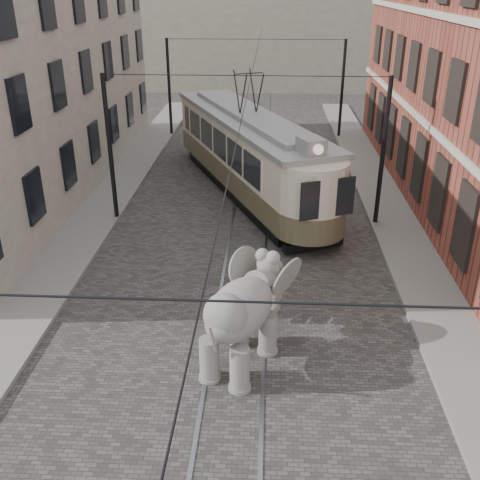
{
  "coord_description": "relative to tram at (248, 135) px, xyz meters",
  "views": [
    {
      "loc": [
        0.74,
        -15.25,
        9.18
      ],
      "look_at": [
        -0.06,
        -0.23,
        2.1
      ],
      "focal_mm": 41.44,
      "sensor_mm": 36.0,
      "label": 1
    }
  ],
  "objects": [
    {
      "name": "stucco_building",
      "position": [
        -10.78,
        0.33,
        2.23
      ],
      "size": [
        7.0,
        24.0,
        10.0
      ],
      "primitive_type": "cube",
      "color": "gray",
      "rests_on": "ground"
    },
    {
      "name": "sidewalk_right",
      "position": [
        6.22,
        -9.67,
        -2.69
      ],
      "size": [
        2.0,
        60.0,
        0.15
      ],
      "primitive_type": "cube",
      "color": "slate",
      "rests_on": "ground"
    },
    {
      "name": "sidewalk_left",
      "position": [
        -6.28,
        -9.67,
        -2.69
      ],
      "size": [
        2.0,
        60.0,
        0.15
      ],
      "primitive_type": "cube",
      "color": "slate",
      "rests_on": "ground"
    },
    {
      "name": "ground",
      "position": [
        0.22,
        -9.67,
        -2.77
      ],
      "size": [
        120.0,
        120.0,
        0.0
      ],
      "primitive_type": "plane",
      "color": "#484643"
    },
    {
      "name": "catenary",
      "position": [
        0.02,
        -4.67,
        0.23
      ],
      "size": [
        11.0,
        30.2,
        6.0
      ],
      "primitive_type": null,
      "color": "black",
      "rests_on": "ground"
    },
    {
      "name": "tram_rails",
      "position": [
        0.22,
        -9.67,
        -2.76
      ],
      "size": [
        1.54,
        80.0,
        0.02
      ],
      "primitive_type": null,
      "color": "slate",
      "rests_on": "ground"
    },
    {
      "name": "distant_block",
      "position": [
        0.22,
        30.33,
        4.23
      ],
      "size": [
        28.0,
        10.0,
        14.0
      ],
      "primitive_type": "cube",
      "color": "gray",
      "rests_on": "ground"
    },
    {
      "name": "tram",
      "position": [
        0.0,
        0.0,
        0.0
      ],
      "size": [
        8.18,
        13.96,
        5.54
      ],
      "primitive_type": null,
      "rotation": [
        0.0,
        0.0,
        0.41
      ],
      "color": "beige",
      "rests_on": "ground"
    },
    {
      "name": "elephant",
      "position": [
        0.33,
        -13.14,
        -1.44
      ],
      "size": [
        3.93,
        4.93,
        2.65
      ],
      "primitive_type": null,
      "rotation": [
        0.0,
        0.0,
        -0.41
      ],
      "color": "slate",
      "rests_on": "ground"
    }
  ]
}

